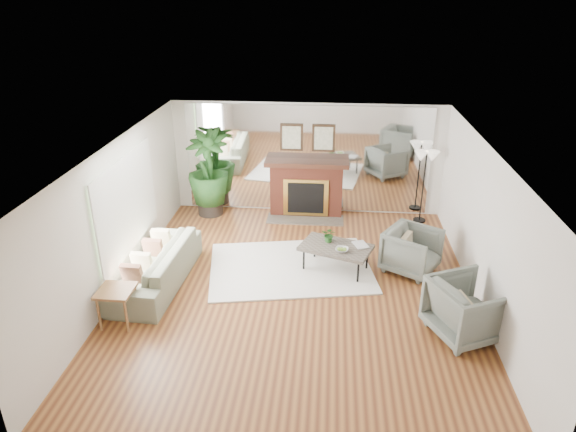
# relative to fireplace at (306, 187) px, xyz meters

# --- Properties ---
(ground) EXTENTS (7.00, 7.00, 0.00)m
(ground) POSITION_rel_fireplace_xyz_m (0.00, -3.26, -0.66)
(ground) COLOR brown
(ground) RESTS_ON ground
(wall_left) EXTENTS (0.02, 7.00, 2.50)m
(wall_left) POSITION_rel_fireplace_xyz_m (-2.99, -3.26, 0.59)
(wall_left) COLOR white
(wall_left) RESTS_ON ground
(wall_right) EXTENTS (0.02, 7.00, 2.50)m
(wall_right) POSITION_rel_fireplace_xyz_m (2.99, -3.26, 0.59)
(wall_right) COLOR white
(wall_right) RESTS_ON ground
(wall_back) EXTENTS (6.00, 0.02, 2.50)m
(wall_back) POSITION_rel_fireplace_xyz_m (0.00, 0.23, 0.59)
(wall_back) COLOR white
(wall_back) RESTS_ON ground
(mirror_panel) EXTENTS (5.40, 0.04, 2.40)m
(mirror_panel) POSITION_rel_fireplace_xyz_m (0.00, 0.21, 0.59)
(mirror_panel) COLOR silver
(mirror_panel) RESTS_ON wall_back
(window_panel) EXTENTS (0.04, 2.40, 1.50)m
(window_panel) POSITION_rel_fireplace_xyz_m (-2.96, -2.86, 0.69)
(window_panel) COLOR #B2E09E
(window_panel) RESTS_ON wall_left
(fireplace) EXTENTS (1.85, 0.83, 2.05)m
(fireplace) POSITION_rel_fireplace_xyz_m (0.00, 0.00, 0.00)
(fireplace) COLOR brown
(fireplace) RESTS_ON ground
(area_rug) EXTENTS (3.26, 2.59, 0.03)m
(area_rug) POSITION_rel_fireplace_xyz_m (-0.15, -2.48, -0.64)
(area_rug) COLOR white
(area_rug) RESTS_ON ground
(coffee_table) EXTENTS (1.42, 1.11, 0.50)m
(coffee_table) POSITION_rel_fireplace_xyz_m (0.67, -2.48, -0.20)
(coffee_table) COLOR #61594D
(coffee_table) RESTS_ON ground
(sofa) EXTENTS (1.06, 2.44, 0.70)m
(sofa) POSITION_rel_fireplace_xyz_m (-2.45, -3.19, -0.31)
(sofa) COLOR gray
(sofa) RESTS_ON ground
(armchair_back) EXTENTS (1.22, 1.21, 0.81)m
(armchair_back) POSITION_rel_fireplace_xyz_m (2.04, -2.37, -0.25)
(armchair_back) COLOR slate
(armchair_back) RESTS_ON ground
(armchair_front) EXTENTS (1.30, 1.29, 0.90)m
(armchair_front) POSITION_rel_fireplace_xyz_m (2.60, -4.21, -0.21)
(armchair_front) COLOR slate
(armchair_front) RESTS_ON ground
(side_table) EXTENTS (0.53, 0.53, 0.60)m
(side_table) POSITION_rel_fireplace_xyz_m (-2.65, -4.39, -0.15)
(side_table) COLOR olive
(side_table) RESTS_ON ground
(potted_ficus) EXTENTS (0.99, 0.99, 1.94)m
(potted_ficus) POSITION_rel_fireplace_xyz_m (-2.18, -0.16, 0.38)
(potted_ficus) COLOR black
(potted_ficus) RESTS_ON ground
(floor_lamp) EXTENTS (0.52, 0.29, 1.61)m
(floor_lamp) POSITION_rel_fireplace_xyz_m (2.53, -0.16, 0.72)
(floor_lamp) COLOR black
(floor_lamp) RESTS_ON ground
(tabletop_plant) EXTENTS (0.31, 0.29, 0.29)m
(tabletop_plant) POSITION_rel_fireplace_xyz_m (0.54, -2.32, -0.02)
(tabletop_plant) COLOR #2D5B21
(tabletop_plant) RESTS_ON coffee_table
(fruit_bowl) EXTENTS (0.27, 0.27, 0.06)m
(fruit_bowl) POSITION_rel_fireplace_xyz_m (0.77, -2.67, -0.13)
(fruit_bowl) COLOR olive
(fruit_bowl) RESTS_ON coffee_table
(book) EXTENTS (0.32, 0.37, 0.02)m
(book) POSITION_rel_fireplace_xyz_m (1.01, -2.46, -0.15)
(book) COLOR olive
(book) RESTS_ON coffee_table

